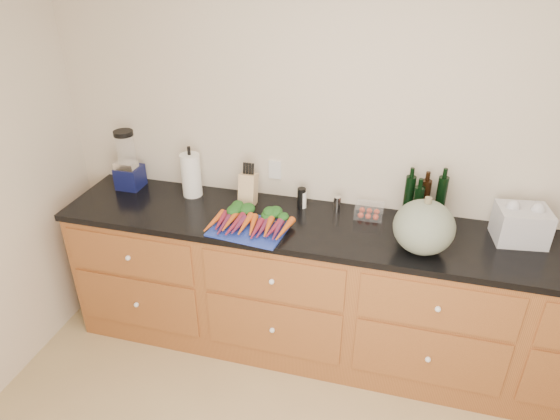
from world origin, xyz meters
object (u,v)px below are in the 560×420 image
(carrots, at_px, (251,221))
(blender_appliance, at_px, (128,163))
(cutting_board, at_px, (249,229))
(knife_block, at_px, (248,189))
(squash, at_px, (424,227))
(paper_towel, at_px, (191,175))
(tomato_box, at_px, (369,211))

(carrots, height_order, blender_appliance, blender_appliance)
(cutting_board, relative_size, blender_appliance, 1.06)
(cutting_board, xyz_separation_m, carrots, (0.00, 0.04, 0.03))
(knife_block, bearing_deg, cutting_board, -71.02)
(squash, bearing_deg, carrots, 179.92)
(paper_towel, xyz_separation_m, tomato_box, (1.14, 0.01, -0.10))
(knife_block, bearing_deg, blender_appliance, 178.77)
(carrots, bearing_deg, tomato_box, 24.46)
(cutting_board, height_order, paper_towel, paper_towel)
(blender_appliance, bearing_deg, paper_towel, 0.27)
(squash, xyz_separation_m, paper_towel, (-1.44, 0.29, -0.00))
(squash, relative_size, knife_block, 1.61)
(cutting_board, bearing_deg, carrots, 90.00)
(paper_towel, height_order, knife_block, paper_towel)
(cutting_board, distance_m, knife_block, 0.33)
(blender_appliance, xyz_separation_m, tomato_box, (1.58, 0.01, -0.13))
(carrots, relative_size, tomato_box, 2.81)
(paper_towel, bearing_deg, blender_appliance, -179.73)
(cutting_board, relative_size, carrots, 0.90)
(squash, distance_m, blender_appliance, 1.91)
(paper_towel, distance_m, tomato_box, 1.14)
(carrots, relative_size, squash, 1.45)
(knife_block, xyz_separation_m, tomato_box, (0.75, 0.03, -0.06))
(carrots, distance_m, squash, 0.96)
(carrots, distance_m, paper_towel, 0.58)
(paper_towel, bearing_deg, squash, -11.17)
(squash, bearing_deg, blender_appliance, 171.48)
(cutting_board, bearing_deg, squash, 2.09)
(carrots, bearing_deg, squash, -0.08)
(knife_block, relative_size, tomato_box, 1.20)
(carrots, height_order, squash, squash)
(carrots, relative_size, blender_appliance, 1.18)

